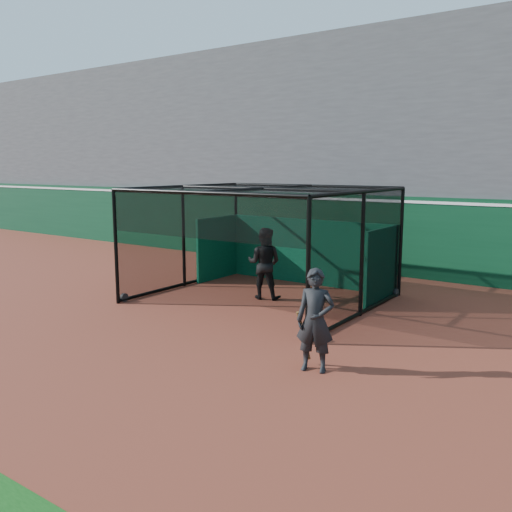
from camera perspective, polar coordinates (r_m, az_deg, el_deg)
The scene contains 6 objects.
ground at distance 11.22m, azimuth -6.76°, elevation -8.35°, with size 120.00×120.00×0.00m, color brown.
outfield_wall at distance 18.05m, azimuth 11.47°, elevation 2.47°, with size 50.00×0.50×2.50m.
grandstand at distance 21.46m, azimuth 15.91°, elevation 11.90°, with size 50.00×7.85×8.95m.
batting_cage at distance 13.87m, azimuth 0.75°, elevation 1.17°, with size 5.56×5.01×2.86m.
batter at distance 14.04m, azimuth 0.88°, elevation -0.78°, with size 0.90×0.70×1.86m, color black.
on_deck_player at distance 9.15m, azimuth 6.24°, elevation -6.76°, with size 0.73×0.58×1.75m.
Camera 1 is at (7.18, -7.93, 3.41)m, focal length 38.00 mm.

